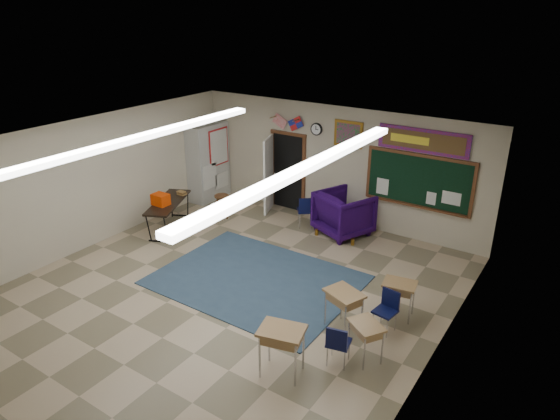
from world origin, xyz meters
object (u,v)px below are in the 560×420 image
Objects in this scene: student_desk_front_left at (343,309)px; wooden_stool at (222,206)px; wingback_armchair at (344,213)px; folding_table at (169,214)px; student_desk_front_right at (398,298)px.

student_desk_front_left is 5.56m from wooden_stool.
wingback_armchair is 4.38m from folding_table.
student_desk_front_right is 1.07× the size of wooden_stool.
folding_table is at bearing 53.55° from wingback_armchair.
student_desk_front_left is (1.81, -3.55, -0.12)m from wingback_armchair.
wingback_armchair reaches higher than student_desk_front_right.
wingback_armchair is 3.60m from student_desk_front_right.
folding_table reaches higher than student_desk_front_right.
wingback_armchair reaches higher than folding_table.
student_desk_front_left is 1.12m from student_desk_front_right.
wingback_armchair is 1.83× the size of wooden_stool.
student_desk_front_left is at bearing 140.39° from wingback_armchair.
wingback_armchair is at bearing 123.55° from student_desk_front_right.
student_desk_front_left is 1.09× the size of student_desk_front_right.
student_desk_front_right is 6.25m from folding_table.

